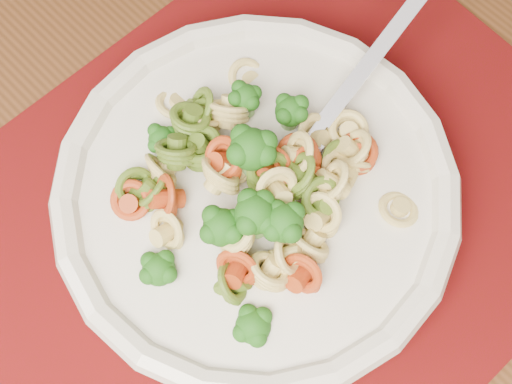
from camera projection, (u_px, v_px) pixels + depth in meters
dining_table at (178, 192)px, 0.65m from camera, size 1.35×0.93×0.77m
placemat at (266, 215)px, 0.52m from camera, size 0.50×0.39×0.00m
pasta_bowl at (256, 197)px, 0.49m from camera, size 0.28×0.28×0.05m
pasta_broccoli_heap at (256, 189)px, 0.47m from camera, size 0.23×0.23×0.06m
fork at (300, 153)px, 0.48m from camera, size 0.18×0.06×0.08m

